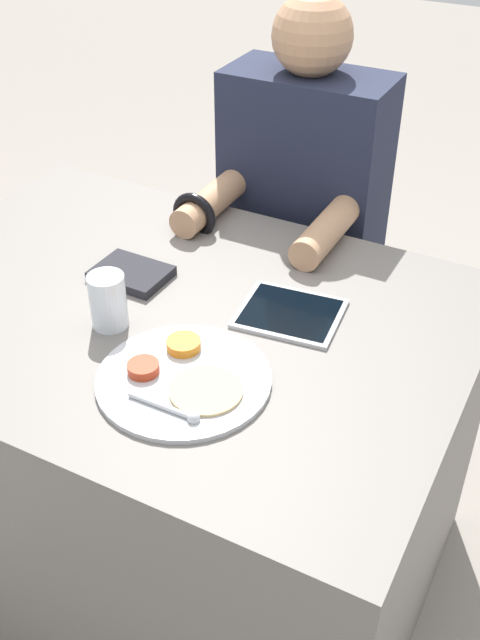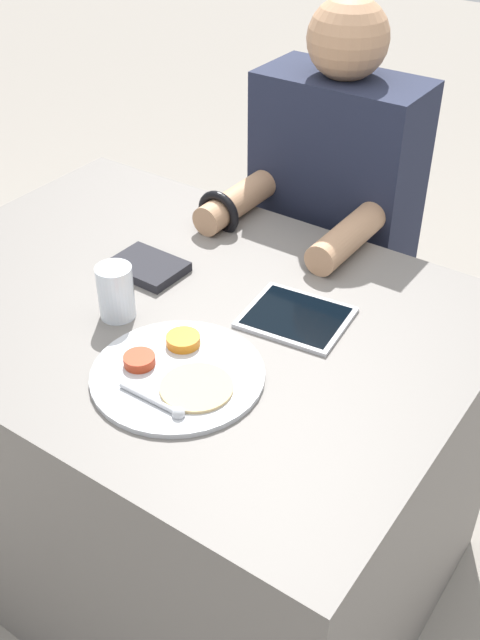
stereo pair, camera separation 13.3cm
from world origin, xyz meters
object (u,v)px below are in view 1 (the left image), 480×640
Objects in this scene: tablet_device at (290,313)px; red_notebook at (131,274)px; thali_tray at (183,378)px; drinking_glass at (108,301)px; person_diner at (299,257)px.

red_notebook is at bearing -174.92° from tablet_device.
thali_tray is 2.81× the size of drinking_glass.
tablet_device is at bearing 72.90° from thali_tray.
red_notebook is (-0.27, 0.23, 0.00)m from thali_tray.
drinking_glass reaches higher than thali_tray.
tablet_device is 0.17× the size of person_diner.
red_notebook reaches higher than tablet_device.
person_diner reaches higher than tablet_device.
tablet_device is (0.35, 0.03, -0.00)m from red_notebook.
person_diner is at bearing 98.24° from thali_tray.
drinking_glass is (-0.29, -0.19, 0.05)m from tablet_device.
drinking_glass is (-0.21, 0.08, 0.05)m from thali_tray.
red_notebook is 0.12× the size of person_diner.
person_diner is at bearing 81.62° from drinking_glass.
thali_tray is 0.23m from drinking_glass.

